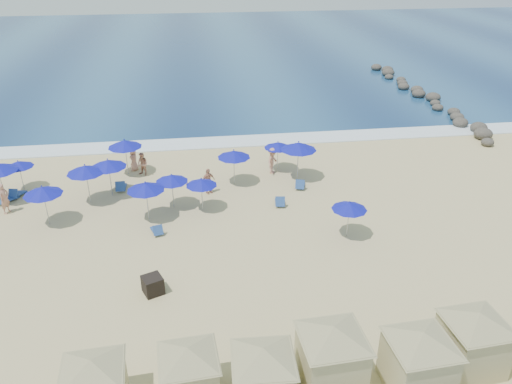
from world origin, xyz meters
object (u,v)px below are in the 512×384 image
at_px(cabana_1, 189,367).
at_px(beachgoer_3, 273,161).
at_px(cabana_4, 420,353).
at_px(beachgoer_4, 134,159).
at_px(umbrella_8, 201,182).
at_px(rock_jetty, 424,95).
at_px(umbrella_3, 43,191).
at_px(beachgoer_0, 4,198).
at_px(umbrella_13, 278,145).
at_px(umbrella_9, 234,154).
at_px(cabana_0, 94,380).
at_px(umbrella_6, 146,187).
at_px(umbrella_4, 125,144).
at_px(umbrella_0, 18,164).
at_px(umbrella_12, 85,169).
at_px(cabana_2, 263,369).
at_px(cabana_5, 475,333).
at_px(beachgoer_1, 143,164).
at_px(umbrella_11, 349,206).
at_px(umbrella_10, 299,146).
at_px(cabana_3, 332,348).
at_px(trash_bin, 153,285).
at_px(umbrella_7, 172,178).
at_px(umbrella_5, 108,163).
at_px(beachgoer_2, 208,181).

height_order(cabana_1, beachgoer_3, cabana_1).
xyz_separation_m(cabana_4, beachgoer_4, (-11.47, 20.86, -0.79)).
bearing_deg(umbrella_8, beachgoer_3, 42.69).
xyz_separation_m(rock_jetty, beachgoer_4, (-27.71, -13.82, 0.46)).
xyz_separation_m(umbrella_3, beachgoer_4, (4.25, 6.95, -1.28)).
bearing_deg(beachgoer_0, umbrella_13, -56.70).
xyz_separation_m(umbrella_9, beachgoer_0, (-13.74, -2.07, -1.17)).
bearing_deg(cabana_0, beachgoer_4, 91.05).
distance_m(umbrella_6, umbrella_9, 6.72).
distance_m(cabana_0, umbrella_4, 19.79).
distance_m(rock_jetty, cabana_4, 38.31).
distance_m(umbrella_0, umbrella_8, 12.16).
distance_m(umbrella_0, beachgoer_3, 16.42).
bearing_deg(beachgoer_0, umbrella_4, -34.69).
xyz_separation_m(umbrella_6, umbrella_12, (-3.68, 2.63, 0.12)).
distance_m(beachgoer_0, beachgoer_3, 16.86).
xyz_separation_m(umbrella_3, umbrella_12, (1.92, 2.39, 0.12)).
distance_m(cabana_2, cabana_5, 7.95).
height_order(cabana_1, umbrella_4, umbrella_4).
xyz_separation_m(rock_jetty, beachgoer_1, (-27.04, -14.77, 0.44)).
distance_m(umbrella_0, umbrella_4, 6.68).
xyz_separation_m(umbrella_0, beachgoer_0, (-0.13, -3.07, -0.85)).
relative_size(cabana_5, umbrella_8, 2.12).
relative_size(cabana_5, beachgoer_1, 2.78).
bearing_deg(umbrella_11, umbrella_3, 167.51).
bearing_deg(beachgoer_4, cabana_0, 10.41).
bearing_deg(umbrella_10, cabana_1, -113.63).
height_order(cabana_3, umbrella_11, cabana_3).
relative_size(umbrella_3, umbrella_6, 1.00).
bearing_deg(umbrella_11, umbrella_6, 162.55).
relative_size(trash_bin, umbrella_3, 0.35).
bearing_deg(trash_bin, cabana_4, -57.95).
distance_m(umbrella_9, umbrella_10, 4.30).
bearing_deg(umbrella_13, rock_jetty, 40.61).
distance_m(cabana_1, cabana_4, 8.01).
distance_m(cabana_3, beachgoer_0, 21.60).
bearing_deg(umbrella_7, umbrella_5, 151.53).
bearing_deg(trash_bin, cabana_3, -65.75).
relative_size(umbrella_4, umbrella_13, 1.19).
bearing_deg(cabana_5, umbrella_12, 136.11).
height_order(umbrella_5, umbrella_6, umbrella_5).
bearing_deg(umbrella_0, umbrella_7, -21.27).
relative_size(cabana_3, umbrella_0, 2.25).
height_order(umbrella_0, beachgoer_3, umbrella_0).
xyz_separation_m(umbrella_6, umbrella_11, (10.79, -3.39, -0.22)).
bearing_deg(umbrella_7, rock_jetty, 38.34).
distance_m(umbrella_5, umbrella_7, 4.41).
xyz_separation_m(umbrella_3, umbrella_11, (16.39, -3.63, -0.23)).
bearing_deg(beachgoer_0, beachgoer_4, -32.62).
bearing_deg(beachgoer_2, cabana_0, -137.26).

